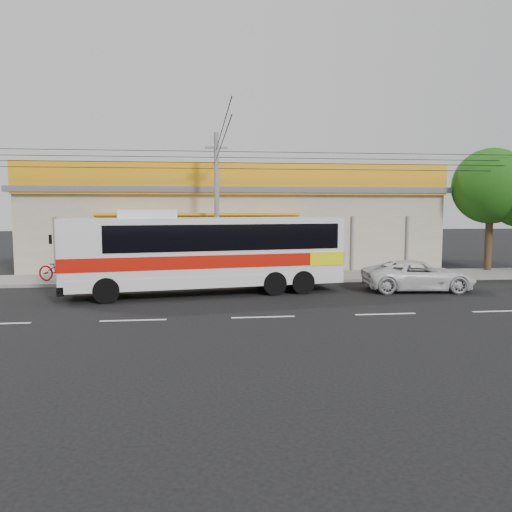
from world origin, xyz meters
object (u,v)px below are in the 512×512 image
at_px(coach_bus, 210,249).
at_px(tree_far, 494,189).
at_px(motorbike_red, 59,269).
at_px(white_car, 418,276).
at_px(utility_pole, 216,159).

relative_size(coach_bus, tree_far, 1.70).
xyz_separation_m(coach_bus, motorbike_red, (-6.64, 3.10, -1.10)).
relative_size(coach_bus, white_car, 2.46).
distance_m(coach_bus, utility_pole, 5.14).
height_order(motorbike_red, white_car, white_car).
relative_size(coach_bus, utility_pole, 0.33).
bearing_deg(tree_far, motorbike_red, -175.23).
bearing_deg(coach_bus, utility_pole, 74.29).
height_order(motorbike_red, tree_far, tree_far).
relative_size(coach_bus, motorbike_red, 5.34).
xyz_separation_m(white_car, tree_far, (6.34, 5.13, 3.80)).
distance_m(motorbike_red, utility_pole, 8.61).
xyz_separation_m(white_car, utility_pole, (-8.20, 3.60, 5.03)).
height_order(white_car, utility_pole, utility_pole).
bearing_deg(motorbike_red, tree_far, -65.63).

